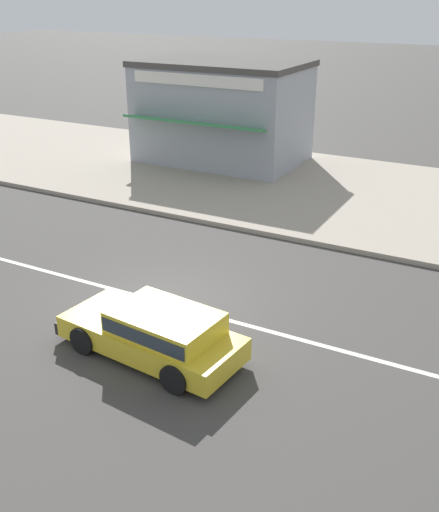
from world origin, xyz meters
TOP-DOWN VIEW (x-y plane):
  - ground_plane at (0.00, 0.00)m, footprint 160.00×160.00m
  - lane_centre_stripe at (0.00, 0.00)m, footprint 50.40×0.14m
  - kerb_strip at (0.00, 10.12)m, footprint 68.00×10.00m
  - hatchback_yellow_0 at (1.14, -2.00)m, footprint 4.14×2.02m
  - shopfront_corner_warung at (-4.80, 12.06)m, footprint 6.87×5.15m

SIDE VIEW (x-z plane):
  - ground_plane at x=0.00m, z-range 0.00..0.00m
  - lane_centre_stripe at x=0.00m, z-range 0.00..0.01m
  - kerb_strip at x=0.00m, z-range 0.00..0.15m
  - hatchback_yellow_0 at x=1.14m, z-range 0.04..1.14m
  - shopfront_corner_warung at x=-4.80m, z-range 0.16..4.33m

